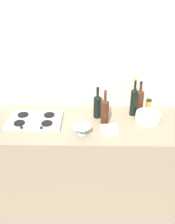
{
  "coord_description": "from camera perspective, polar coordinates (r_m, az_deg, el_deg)",
  "views": [
    {
      "loc": [
        0.03,
        -2.1,
        2.22
      ],
      "look_at": [
        0.0,
        0.0,
        1.02
      ],
      "focal_mm": 42.33,
      "sensor_mm": 36.0,
      "label": 1
    }
  ],
  "objects": [
    {
      "name": "ground_plane",
      "position": [
        3.05,
        0.0,
        -16.86
      ],
      "size": [
        6.0,
        6.0,
        0.0
      ],
      "primitive_type": "plane",
      "color": "gray",
      "rests_on": "ground"
    },
    {
      "name": "counter_block",
      "position": [
        2.74,
        0.0,
        -10.39
      ],
      "size": [
        1.8,
        0.7,
        0.9
      ],
      "primitive_type": "cube",
      "color": "tan",
      "rests_on": "ground"
    },
    {
      "name": "backsplash_panel",
      "position": [
        2.71,
        0.13,
        5.85
      ],
      "size": [
        1.9,
        0.06,
        2.24
      ],
      "primitive_type": "cube",
      "color": "beige",
      "rests_on": "ground"
    },
    {
      "name": "stovetop_hob",
      "position": [
        2.54,
        -11.31,
        -1.77
      ],
      "size": [
        0.51,
        0.34,
        0.04
      ],
      "color": "#B2B2B7",
      "rests_on": "counter_block"
    },
    {
      "name": "plate_stack",
      "position": [
        2.56,
        12.94,
        -1.01
      ],
      "size": [
        0.24,
        0.24,
        0.08
      ],
      "color": "silver",
      "rests_on": "counter_block"
    },
    {
      "name": "wine_bottle_leftmost",
      "position": [
        2.67,
        11.15,
        2.63
      ],
      "size": [
        0.08,
        0.08,
        0.32
      ],
      "color": "#472314",
      "rests_on": "counter_block"
    },
    {
      "name": "wine_bottle_mid_left",
      "position": [
        2.39,
        3.75,
        0.05
      ],
      "size": [
        0.07,
        0.07,
        0.35
      ],
      "color": "#472314",
      "rests_on": "counter_block"
    },
    {
      "name": "wine_bottle_mid_right",
      "position": [
        2.52,
        2.16,
        1.37
      ],
      "size": [
        0.08,
        0.08,
        0.31
      ],
      "color": "black",
      "rests_on": "counter_block"
    },
    {
      "name": "wine_bottle_rightmost",
      "position": [
        2.58,
        9.94,
        2.33
      ],
      "size": [
        0.06,
        0.06,
        0.38
      ],
      "color": "black",
      "rests_on": "counter_block"
    },
    {
      "name": "mixing_bowl",
      "position": [
        2.3,
        -1.21,
        -3.89
      ],
      "size": [
        0.16,
        0.16,
        0.08
      ],
      "color": "silver",
      "rests_on": "counter_block"
    },
    {
      "name": "butter_dish",
      "position": [
        2.34,
        4.68,
        -3.74
      ],
      "size": [
        0.17,
        0.12,
        0.06
      ],
      "primitive_type": "cube",
      "rotation": [
        0.0,
        0.0,
        0.16
      ],
      "color": "silver",
      "rests_on": "counter_block"
    },
    {
      "name": "condiment_jar_front",
      "position": [
        2.61,
        3.59,
        0.67
      ],
      "size": [
        0.08,
        0.08,
        0.11
      ],
      "color": "#C64C2D",
      "rests_on": "counter_block"
    },
    {
      "name": "condiment_jar_rear",
      "position": [
        2.75,
        13.04,
        1.6
      ],
      "size": [
        0.06,
        0.06,
        0.11
      ],
      "color": "gold",
      "rests_on": "counter_block"
    }
  ]
}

